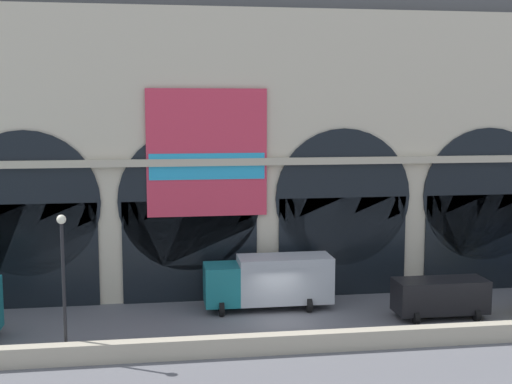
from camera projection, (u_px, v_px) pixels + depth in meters
name	position (u px, v px, depth m)	size (l,w,h in m)	color
ground_plane	(282.00, 323.00, 37.34)	(200.00, 200.00, 0.00)	slate
quay_parapet_wall	(299.00, 342.00, 32.86)	(90.00, 0.70, 0.94)	#B2A891
station_building	(261.00, 124.00, 43.45)	(49.60, 5.62, 22.19)	beige
box_truck_center	(270.00, 280.00, 39.75)	(7.50, 2.91, 3.12)	#19727A
van_mideast	(440.00, 296.00, 38.12)	(5.20, 2.48, 2.20)	black
street_lamp_quayside	(63.00, 267.00, 31.53)	(0.44, 0.44, 6.90)	black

